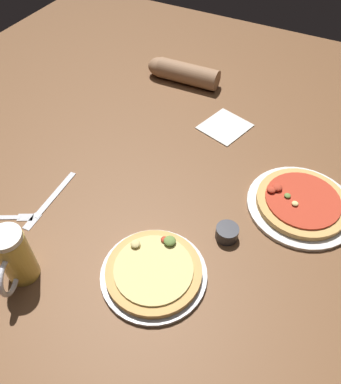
{
  "coord_description": "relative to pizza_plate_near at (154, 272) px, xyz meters",
  "views": [
    {
      "loc": [
        0.34,
        -0.66,
        0.86
      ],
      "look_at": [
        0.0,
        0.0,
        0.02
      ],
      "focal_mm": 35.87,
      "sensor_mm": 36.0,
      "label": 1
    }
  ],
  "objects": [
    {
      "name": "ground_plane",
      "position": [
        -0.08,
        0.25,
        -0.03
      ],
      "size": [
        2.4,
        2.4,
        0.03
      ],
      "primitive_type": "cube",
      "color": "brown"
    },
    {
      "name": "pizza_plate_near",
      "position": [
        0.0,
        0.0,
        0.0
      ],
      "size": [
        0.27,
        0.27,
        0.05
      ],
      "color": "#B2B2B7",
      "rests_on": "ground_plane"
    },
    {
      "name": "pizza_plate_far",
      "position": [
        0.27,
        0.39,
        -0.0
      ],
      "size": [
        0.31,
        0.31,
        0.05
      ],
      "color": "silver",
      "rests_on": "ground_plane"
    },
    {
      "name": "beer_mug_dark",
      "position": [
        -0.29,
        -0.15,
        0.06
      ],
      "size": [
        0.09,
        0.13,
        0.16
      ],
      "color": "gold",
      "rests_on": "ground_plane"
    },
    {
      "name": "ramekin_sauce",
      "position": [
        0.12,
        0.19,
        0.0
      ],
      "size": [
        0.06,
        0.06,
        0.04
      ],
      "primitive_type": "cylinder",
      "color": "#333338",
      "rests_on": "ground_plane"
    },
    {
      "name": "napkin_folded",
      "position": [
        -0.06,
        0.63,
        -0.01
      ],
      "size": [
        0.18,
        0.19,
        0.01
      ],
      "primitive_type": "cube",
      "rotation": [
        0.0,
        0.0,
        -0.29
      ],
      "color": "silver",
      "rests_on": "ground_plane"
    },
    {
      "name": "knife_right",
      "position": [
        -0.39,
        0.08,
        -0.01
      ],
      "size": [
        0.04,
        0.24,
        0.01
      ],
      "color": "silver",
      "rests_on": "ground_plane"
    },
    {
      "name": "diner_arm",
      "position": [
        -0.33,
        0.82,
        0.02
      ],
      "size": [
        0.3,
        0.09,
        0.08
      ],
      "color": "#936B4C",
      "rests_on": "ground_plane"
    }
  ]
}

